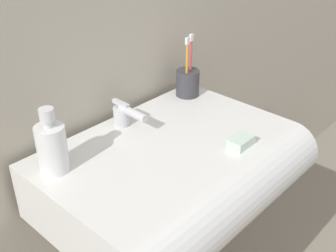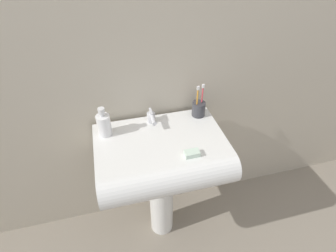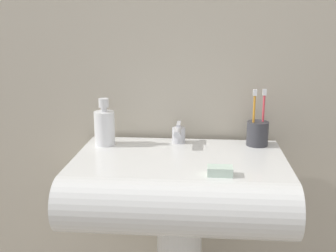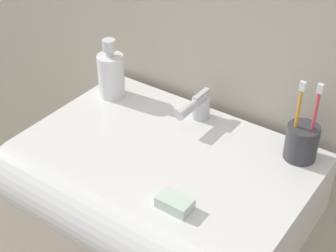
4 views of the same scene
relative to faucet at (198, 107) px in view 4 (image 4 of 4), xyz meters
The scene contains 5 objects.
sink_basin 0.22m from the faucet, 86.16° to the right, with size 0.63×0.46×0.15m.
faucet is the anchor object (origin of this frame).
toothbrush_cup 0.26m from the faucet, ahead, with size 0.07×0.07×0.19m.
soap_bottle 0.24m from the faucet, behind, with size 0.07×0.07×0.15m.
bar_soap 0.31m from the faucet, 65.57° to the right, with size 0.07×0.04×0.02m, color silver.
Camera 4 is at (0.52, -0.74, 1.47)m, focal length 55.00 mm.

